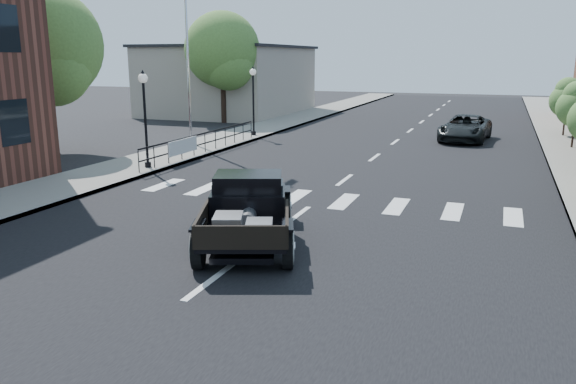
% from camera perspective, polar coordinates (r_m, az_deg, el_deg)
% --- Properties ---
extents(ground, '(120.00, 120.00, 0.00)m').
position_cam_1_polar(ground, '(13.77, -1.92, -4.65)').
color(ground, black).
rests_on(ground, ground).
extents(road, '(14.00, 80.00, 0.02)m').
position_cam_1_polar(road, '(27.86, 10.09, 4.45)').
color(road, black).
rests_on(road, ground).
extents(road_markings, '(12.00, 60.00, 0.06)m').
position_cam_1_polar(road_markings, '(23.04, 7.72, 2.64)').
color(road_markings, silver).
rests_on(road_markings, ground).
extents(sidewalk_left, '(3.00, 80.00, 0.15)m').
position_cam_1_polar(sidewalk_left, '(30.56, -5.81, 5.50)').
color(sidewalk_left, gray).
rests_on(sidewalk_left, ground).
extents(low_building_left, '(10.00, 12.00, 5.00)m').
position_cam_1_polar(low_building_left, '(44.84, -5.92, 11.13)').
color(low_building_left, '#ABA08F').
rests_on(low_building_left, ground).
extents(railing, '(0.08, 10.00, 1.00)m').
position_cam_1_polar(railing, '(25.55, -8.43, 5.16)').
color(railing, black).
rests_on(railing, sidewalk_left).
extents(banner, '(0.04, 2.20, 0.60)m').
position_cam_1_polar(banner, '(23.84, -10.59, 4.00)').
color(banner, silver).
rests_on(banner, sidewalk_left).
extents(lamp_post_b, '(0.36, 0.36, 3.69)m').
position_cam_1_polar(lamp_post_b, '(22.18, -14.29, 7.15)').
color(lamp_post_b, black).
rests_on(lamp_post_b, sidewalk_left).
extents(lamp_post_c, '(0.36, 0.36, 3.69)m').
position_cam_1_polar(lamp_post_c, '(30.87, -3.54, 9.21)').
color(lamp_post_c, black).
rests_on(lamp_post_c, sidewalk_left).
extents(flagpole, '(0.12, 0.12, 12.25)m').
position_cam_1_polar(flagpole, '(28.05, -10.33, 17.35)').
color(flagpole, silver).
rests_on(flagpole, sidewalk_left).
extents(big_tree_near, '(4.99, 4.99, 7.33)m').
position_cam_1_polar(big_tree_near, '(27.69, -23.21, 11.14)').
color(big_tree_near, '#4C7432').
rests_on(big_tree_near, ground).
extents(big_tree_far, '(4.97, 4.97, 7.30)m').
position_cam_1_polar(big_tree_far, '(38.33, -6.65, 12.45)').
color(big_tree_far, '#4C7432').
rests_on(big_tree_far, ground).
extents(small_tree_d, '(1.80, 1.80, 2.99)m').
position_cam_1_polar(small_tree_d, '(29.72, 27.16, 6.92)').
color(small_tree_d, '#456C31').
rests_on(small_tree_d, sidewalk_right).
extents(small_tree_e, '(1.80, 1.80, 3.01)m').
position_cam_1_polar(small_tree_e, '(34.21, 26.40, 7.69)').
color(small_tree_e, '#456C31').
rests_on(small_tree_e, sidewalk_right).
extents(hotrod_pickup, '(3.83, 5.32, 1.68)m').
position_cam_1_polar(hotrod_pickup, '(13.17, -4.07, -1.71)').
color(hotrod_pickup, black).
rests_on(hotrod_pickup, ground).
extents(second_car, '(2.67, 5.03, 1.35)m').
position_cam_1_polar(second_car, '(31.11, 17.57, 6.19)').
color(second_car, black).
rests_on(second_car, ground).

